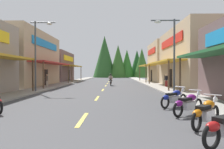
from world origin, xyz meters
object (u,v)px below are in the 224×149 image
at_px(streetlamp_left, 39,46).
at_px(pedestrian_browsing, 166,80).
at_px(pedestrian_by_shop, 47,80).
at_px(motorcycle_parked_right_2, 188,103).
at_px(motorcycle_parked_right_3, 174,98).
at_px(streetlamp_right, 170,45).
at_px(rider_cruising_lead, 111,81).
at_px(motorcycle_parked_right_1, 206,112).

height_order(streetlamp_left, pedestrian_browsing, streetlamp_left).
distance_m(pedestrian_by_shop, pedestrian_browsing, 13.55).
distance_m(motorcycle_parked_right_2, motorcycle_parked_right_3, 1.95).
relative_size(motorcycle_parked_right_3, pedestrian_by_shop, 1.11).
distance_m(streetlamp_left, pedestrian_by_shop, 6.48).
relative_size(motorcycle_parked_right_2, pedestrian_by_shop, 1.10).
bearing_deg(motorcycle_parked_right_3, streetlamp_right, 39.12).
bearing_deg(streetlamp_left, rider_cruising_lead, 56.91).
relative_size(streetlamp_left, motorcycle_parked_right_2, 3.59).
relative_size(streetlamp_right, motorcycle_parked_right_3, 3.35).
relative_size(streetlamp_left, motorcycle_parked_right_1, 3.87).
relative_size(streetlamp_right, pedestrian_by_shop, 3.71).
height_order(streetlamp_left, pedestrian_by_shop, streetlamp_left).
xyz_separation_m(motorcycle_parked_right_3, rider_cruising_lead, (-3.62, 16.48, 0.17)).
xyz_separation_m(streetlamp_right, motorcycle_parked_right_1, (-1.12, -9.01, -3.32)).
distance_m(motorcycle_parked_right_1, motorcycle_parked_right_3, 3.85).
xyz_separation_m(motorcycle_parked_right_3, pedestrian_browsing, (2.78, 13.10, 0.44)).
bearing_deg(pedestrian_by_shop, motorcycle_parked_right_3, 89.75).
xyz_separation_m(streetlamp_left, pedestrian_by_shop, (-1.16, 5.55, -3.13)).
height_order(motorcycle_parked_right_1, pedestrian_browsing, pedestrian_browsing).
relative_size(motorcycle_parked_right_1, pedestrian_by_shop, 1.02).
bearing_deg(motorcycle_parked_right_2, motorcycle_parked_right_3, 52.28).
bearing_deg(pedestrian_browsing, streetlamp_right, -136.32).
bearing_deg(streetlamp_right, motorcycle_parked_right_1, -97.07).
xyz_separation_m(rider_cruising_lead, pedestrian_by_shop, (-7.15, -3.63, 0.24)).
bearing_deg(motorcycle_parked_right_1, streetlamp_right, 37.58).
height_order(streetlamp_right, motorcycle_parked_right_2, streetlamp_right).
relative_size(streetlamp_right, rider_cruising_lead, 2.70).
distance_m(motorcycle_parked_right_3, pedestrian_browsing, 13.39).
xyz_separation_m(rider_cruising_lead, pedestrian_browsing, (6.40, -3.38, 0.27)).
bearing_deg(motorcycle_parked_right_1, streetlamp_left, 85.32).
bearing_deg(streetlamp_left, pedestrian_browsing, 25.10).
bearing_deg(pedestrian_by_shop, pedestrian_browsing, 140.84).
bearing_deg(streetlamp_right, streetlamp_left, 168.69).
bearing_deg(motorcycle_parked_right_2, streetlamp_right, 42.40).
xyz_separation_m(streetlamp_left, streetlamp_right, (10.69, -2.14, -0.22)).
relative_size(streetlamp_left, motorcycle_parked_right_3, 3.57).
bearing_deg(motorcycle_parked_right_3, motorcycle_parked_right_1, -129.26).
bearing_deg(pedestrian_browsing, rider_cruising_lead, 117.82).
bearing_deg(pedestrian_browsing, motorcycle_parked_right_3, -136.31).
height_order(motorcycle_parked_right_2, rider_cruising_lead, rider_cruising_lead).
height_order(streetlamp_left, rider_cruising_lead, streetlamp_left).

